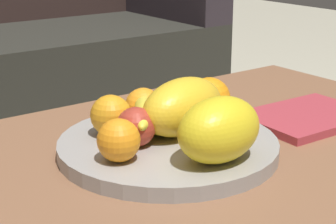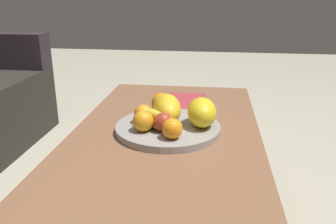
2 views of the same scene
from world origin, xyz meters
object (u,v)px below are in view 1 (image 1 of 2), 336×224
at_px(coffee_table, 175,168).
at_px(magazine, 307,117).
at_px(fruit_bowl, 168,146).
at_px(orange_back, 143,106).
at_px(melon_smaller_beside, 219,130).
at_px(orange_front, 209,99).
at_px(orange_right, 111,115).
at_px(banana_bunch, 146,119).
at_px(apple_front, 135,126).
at_px(melon_large_front, 184,107).
at_px(orange_left, 119,140).

distance_m(coffee_table, magazine, 0.32).
relative_size(fruit_bowl, orange_back, 5.55).
height_order(melon_smaller_beside, orange_front, melon_smaller_beside).
bearing_deg(orange_front, coffee_table, -162.53).
xyz_separation_m(orange_right, banana_bunch, (0.05, -0.03, -0.01)).
relative_size(orange_front, orange_back, 1.18).
xyz_separation_m(coffee_table, apple_front, (-0.08, 0.00, 0.10)).
xyz_separation_m(orange_front, orange_back, (-0.12, 0.05, -0.01)).
xyz_separation_m(orange_front, orange_right, (-0.19, 0.04, -0.00)).
bearing_deg(orange_back, orange_right, -169.36).
height_order(orange_back, magazine, orange_back).
bearing_deg(orange_front, banana_bunch, 178.58).
bearing_deg(banana_bunch, melon_large_front, -37.62).
bearing_deg(apple_front, orange_right, 95.45).
distance_m(banana_bunch, magazine, 0.36).
height_order(orange_right, apple_front, orange_right).
relative_size(apple_front, magazine, 0.27).
bearing_deg(melon_smaller_beside, apple_front, 117.86).
xyz_separation_m(melon_large_front, melon_smaller_beside, (-0.03, -0.13, 0.00)).
height_order(fruit_bowl, melon_smaller_beside, melon_smaller_beside).
bearing_deg(orange_left, orange_front, 16.20).
distance_m(orange_front, orange_right, 0.20).
bearing_deg(orange_front, magazine, -19.47).
relative_size(melon_large_front, magazine, 0.73).
xyz_separation_m(orange_left, orange_back, (0.13, 0.12, 0.00)).
height_order(apple_front, magazine, apple_front).
xyz_separation_m(orange_back, apple_front, (-0.07, -0.08, -0.00)).
bearing_deg(melon_large_front, melon_smaller_beside, -103.27).
bearing_deg(orange_right, fruit_bowl, -49.43).
bearing_deg(coffee_table, banana_bunch, 133.18).
distance_m(orange_left, magazine, 0.45).
relative_size(coffee_table, melon_large_front, 6.72).
height_order(fruit_bowl, orange_back, orange_back).
height_order(melon_smaller_beside, magazine, melon_smaller_beside).
bearing_deg(coffee_table, orange_right, 141.43).
xyz_separation_m(orange_front, banana_bunch, (-0.14, 0.00, -0.01)).
relative_size(orange_left, orange_back, 1.00).
bearing_deg(magazine, orange_back, 160.95).
height_order(coffee_table, melon_smaller_beside, melon_smaller_beside).
bearing_deg(melon_large_front, orange_back, 107.17).
distance_m(melon_smaller_beside, orange_right, 0.21).
bearing_deg(magazine, orange_left, -178.12).
distance_m(coffee_table, banana_bunch, 0.10).
distance_m(apple_front, magazine, 0.40).
distance_m(orange_front, magazine, 0.22).
bearing_deg(magazine, banana_bunch, 169.65).
xyz_separation_m(coffee_table, orange_front, (0.11, 0.03, 0.10)).
height_order(melon_large_front, orange_front, melon_large_front).
relative_size(orange_right, magazine, 0.29).
bearing_deg(coffee_table, melon_smaller_beside, -95.13).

